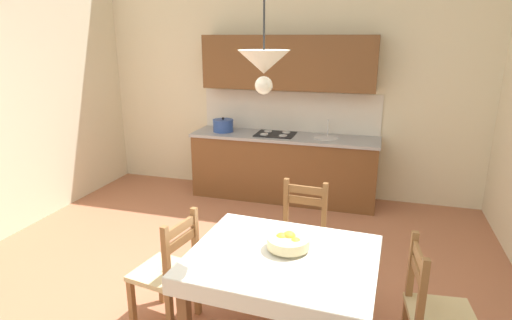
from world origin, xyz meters
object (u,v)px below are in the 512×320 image
dining_chair_window_side (435,314)px  fruit_bowl (288,242)px  kitchen_cabinetry (284,138)px  dining_table (282,271)px  dining_chair_kitchen_side (301,237)px  pendant_lamp (264,64)px  dining_chair_tv_side (168,272)px

dining_chair_window_side → fruit_bowl: dining_chair_window_side is taller
kitchen_cabinetry → dining_table: bearing=-77.3°
dining_table → fruit_bowl: bearing=75.6°
kitchen_cabinetry → dining_table: 3.02m
dining_table → dining_chair_kitchen_side: dining_chair_kitchen_side is taller
dining_chair_window_side → pendant_lamp: bearing=-176.5°
dining_chair_window_side → dining_chair_kitchen_side: size_ratio=1.00×
kitchen_cabinetry → dining_chair_kitchen_side: (0.62, -2.03, -0.41)m
dining_chair_tv_side → kitchen_cabinetry: bearing=85.3°
kitchen_cabinetry → fruit_bowl: 2.94m
dining_chair_window_side → dining_chair_kitchen_side: bearing=141.4°
dining_table → pendant_lamp: pendant_lamp is taller
kitchen_cabinetry → dining_chair_tv_side: 2.95m
dining_table → dining_chair_window_side: dining_chair_window_side is taller
dining_chair_kitchen_side → dining_table: bearing=-87.5°
dining_chair_kitchen_side → dining_chair_tv_side: bearing=-134.5°
dining_table → fruit_bowl: 0.20m
dining_chair_kitchen_side → pendant_lamp: pendant_lamp is taller
dining_chair_window_side → dining_chair_tv_side: (-1.91, -0.04, 0.00)m
dining_chair_tv_side → fruit_bowl: 1.00m
pendant_lamp → dining_chair_window_side: bearing=3.5°
dining_chair_tv_side → dining_table: bearing=-1.9°
dining_chair_window_side → dining_table: bearing=-175.9°
kitchen_cabinetry → dining_table: (0.66, -2.94, -0.23)m
fruit_bowl → pendant_lamp: 1.22m
dining_chair_window_side → pendant_lamp: pendant_lamp is taller
pendant_lamp → dining_chair_tv_side: bearing=177.9°
pendant_lamp → kitchen_cabinetry: bearing=100.1°
kitchen_cabinetry → dining_chair_window_side: size_ratio=2.71×
dining_chair_tv_side → fruit_bowl: size_ratio=3.10×
dining_chair_window_side → dining_chair_tv_side: size_ratio=1.00×
dining_table → dining_chair_tv_side: (-0.90, 0.03, -0.18)m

